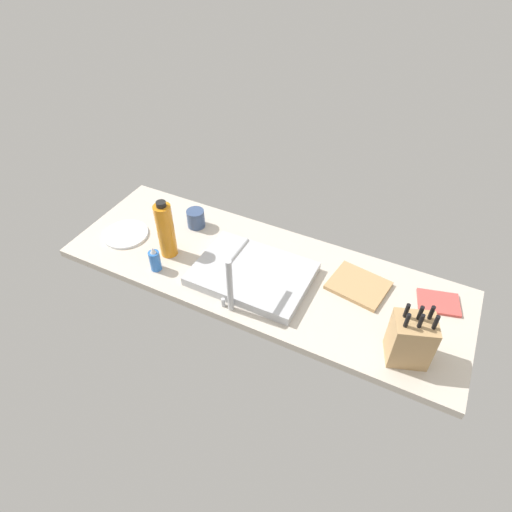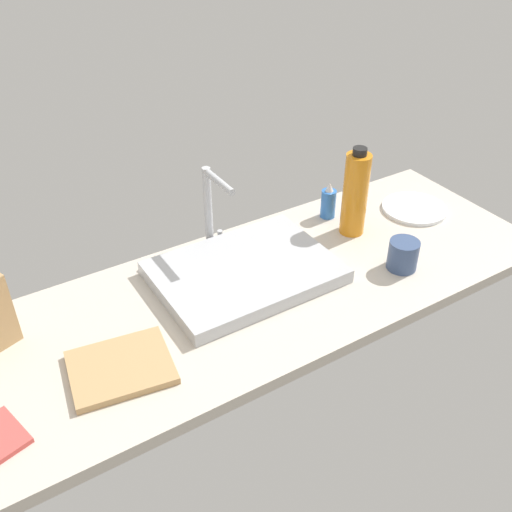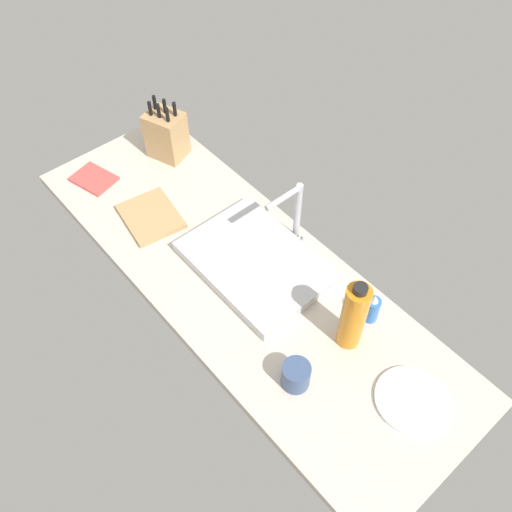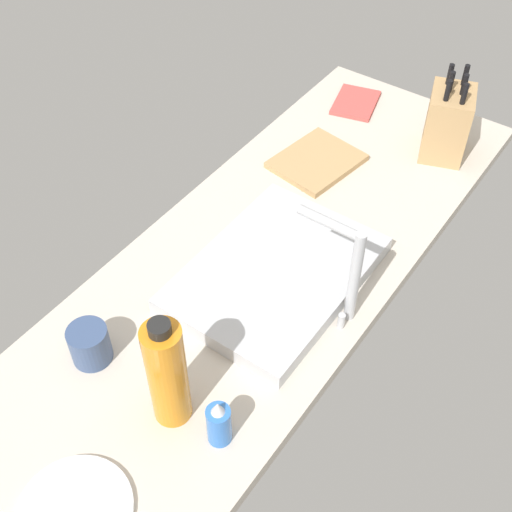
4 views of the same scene
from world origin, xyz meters
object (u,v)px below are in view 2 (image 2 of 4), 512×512
at_px(dinner_plate, 414,208).
at_px(coffee_mug, 403,255).
at_px(sink_basin, 245,272).
at_px(water_bottle, 355,194).
at_px(soap_bottle, 328,202).
at_px(cutting_board, 121,367).
at_px(faucet, 211,203).

relative_size(dinner_plate, coffee_mug, 2.40).
xyz_separation_m(sink_basin, water_bottle, (0.40, 0.03, 0.11)).
bearing_deg(dinner_plate, water_bottle, 177.74).
bearing_deg(water_bottle, soap_bottle, 94.36).
bearing_deg(coffee_mug, dinner_plate, 39.32).
distance_m(cutting_board, soap_bottle, 0.87).
bearing_deg(dinner_plate, sink_basin, -178.24).
relative_size(sink_basin, cutting_board, 2.13).
xyz_separation_m(faucet, soap_bottle, (0.40, -0.03, -0.10)).
bearing_deg(cutting_board, water_bottle, 12.20).
xyz_separation_m(dinner_plate, coffee_mug, (-0.26, -0.21, 0.04)).
bearing_deg(coffee_mug, water_bottle, 89.59).
bearing_deg(sink_basin, dinner_plate, 1.76).
xyz_separation_m(sink_basin, cutting_board, (-0.42, -0.15, -0.01)).
height_order(soap_bottle, dinner_plate, soap_bottle).
xyz_separation_m(faucet, cutting_board, (-0.42, -0.32, -0.15)).
height_order(soap_bottle, coffee_mug, soap_bottle).
bearing_deg(faucet, coffee_mug, -42.12).
height_order(faucet, dinner_plate, faucet).
height_order(sink_basin, water_bottle, water_bottle).
bearing_deg(dinner_plate, cutting_board, -171.18).
xyz_separation_m(water_bottle, coffee_mug, (-0.00, -0.22, -0.09)).
relative_size(sink_basin, coffee_mug, 5.55).
bearing_deg(soap_bottle, dinner_plate, -24.25).
distance_m(sink_basin, water_bottle, 0.42).
height_order(cutting_board, soap_bottle, soap_bottle).
xyz_separation_m(sink_basin, dinner_plate, (0.66, 0.02, -0.01)).
xyz_separation_m(faucet, coffee_mug, (0.41, -0.37, -0.11)).
bearing_deg(water_bottle, cutting_board, -167.80).
bearing_deg(cutting_board, coffee_mug, -3.12).
bearing_deg(dinner_plate, coffee_mug, -140.68).
bearing_deg(cutting_board, dinner_plate, 8.82).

